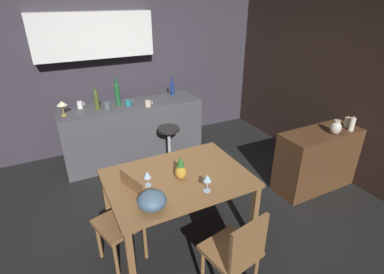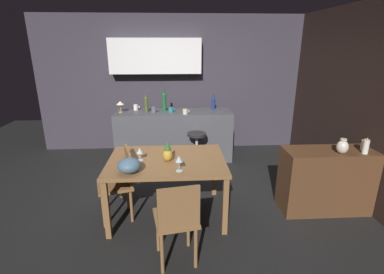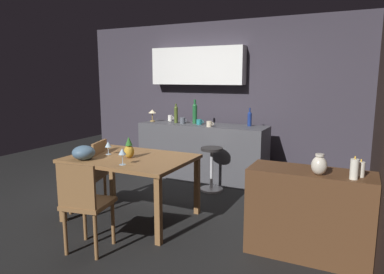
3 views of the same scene
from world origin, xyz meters
TOP-DOWN VIEW (x-y plane):
  - ground_plane at (0.00, 0.00)m, footprint 9.00×9.00m
  - wall_kitchen_back at (-0.06, 2.08)m, footprint 5.20×0.33m
  - wall_side_right at (2.55, 0.30)m, footprint 0.10×4.40m
  - dining_table at (-0.06, -0.41)m, footprint 1.40×1.00m
  - kitchen_counter at (0.02, 1.45)m, footprint 2.10×0.60m
  - sideboard_cabinet at (1.95, -0.43)m, footprint 1.10×0.44m
  - chair_near_window at (-0.63, -0.44)m, footprint 0.50×0.50m
  - chair_by_doorway at (0.05, -1.29)m, footprint 0.46×0.46m
  - bar_stool at (0.40, 0.93)m, footprint 0.34×0.34m
  - wine_glass_left at (0.09, -0.75)m, footprint 0.08×0.08m
  - wine_glass_right at (-0.37, -0.42)m, footprint 0.08×0.08m
  - pineapple_centerpiece at (-0.04, -0.45)m, footprint 0.12×0.12m
  - fruit_bowl at (-0.45, -0.75)m, footprint 0.25×0.25m
  - wine_bottle_green at (-0.15, 1.51)m, footprint 0.08×0.08m
  - wine_bottle_cobalt at (0.76, 1.59)m, footprint 0.06×0.06m
  - wine_bottle_olive at (-0.46, 1.44)m, footprint 0.06×0.06m
  - cup_slate at (-0.33, 1.43)m, footprint 0.13×0.09m
  - cup_cream at (0.22, 1.25)m, footprint 0.12×0.08m
  - cup_teal at (-0.02, 1.42)m, footprint 0.12×0.09m
  - cup_white at (-0.67, 1.62)m, footprint 0.11×0.08m
  - counter_lamp at (-0.92, 1.42)m, footprint 0.14×0.14m
  - pillar_candle_tall at (2.29, -0.56)m, footprint 0.07×0.07m
  - pillar_candle_short at (2.34, -0.45)m, footprint 0.07×0.07m
  - vase_ceramic_ivory at (2.02, -0.54)m, footprint 0.13×0.13m

SIDE VIEW (x-z plane):
  - ground_plane at x=0.00m, z-range 0.00..0.00m
  - bar_stool at x=0.40m, z-range 0.02..0.67m
  - sideboard_cabinet at x=1.95m, z-range 0.00..0.82m
  - kitchen_counter at x=0.02m, z-range 0.00..0.90m
  - chair_near_window at x=-0.63m, z-range 0.05..0.93m
  - chair_by_doorway at x=0.05m, z-range 0.06..0.95m
  - dining_table at x=-0.06m, z-range 0.29..1.03m
  - fruit_bowl at x=-0.45m, z-range 0.74..0.90m
  - pineapple_centerpiece at x=-0.04m, z-range 0.72..0.97m
  - wine_glass_right at x=-0.37m, z-range 0.78..0.94m
  - wine_glass_left at x=0.09m, z-range 0.79..0.96m
  - pillar_candle_short at x=2.34m, z-range 0.81..0.96m
  - vase_ceramic_ivory at x=2.02m, z-range 0.81..1.00m
  - pillar_candle_tall at x=2.29m, z-range 0.81..1.00m
  - cup_teal at x=-0.02m, z-range 0.90..0.98m
  - cup_cream at x=0.22m, z-range 0.90..0.99m
  - cup_slate at x=-0.33m, z-range 0.90..1.00m
  - cup_white at x=-0.67m, z-range 0.90..1.00m
  - wine_bottle_cobalt at x=0.76m, z-range 0.88..1.17m
  - wine_bottle_olive at x=-0.46m, z-range 0.89..1.21m
  - counter_lamp at x=-0.92m, z-range 0.95..1.16m
  - wine_bottle_green at x=-0.15m, z-range 0.89..1.28m
  - wall_side_right at x=2.55m, z-range 0.00..2.60m
  - wall_kitchen_back at x=-0.06m, z-range 0.11..2.71m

